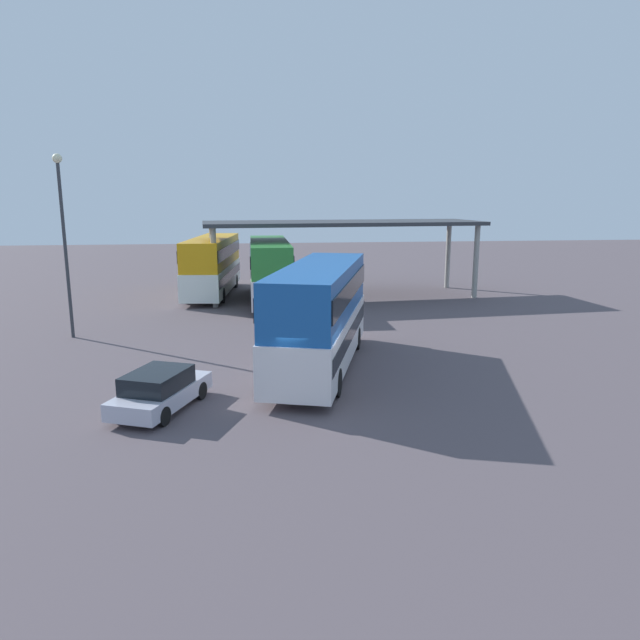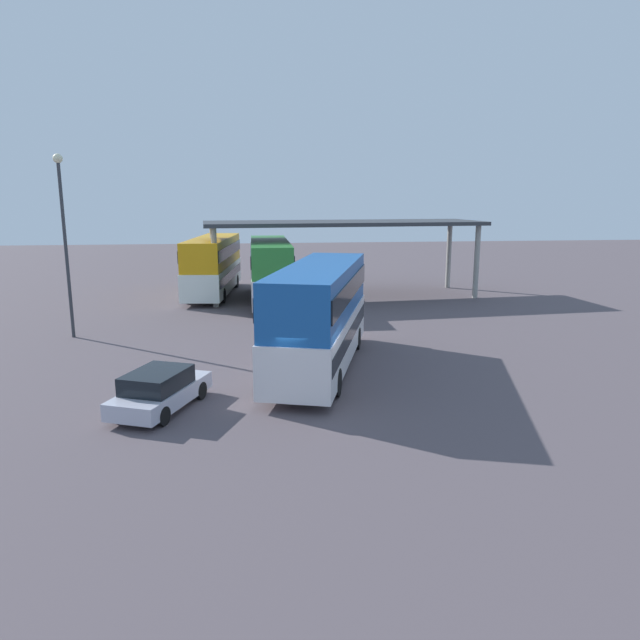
{
  "view_description": "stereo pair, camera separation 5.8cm",
  "coord_description": "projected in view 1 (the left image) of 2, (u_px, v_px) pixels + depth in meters",
  "views": [
    {
      "loc": [
        -2.02,
        -18.6,
        6.79
      ],
      "look_at": [
        0.73,
        3.84,
        2.0
      ],
      "focal_mm": 32.51,
      "sensor_mm": 36.0,
      "label": 1
    },
    {
      "loc": [
        -1.96,
        -18.6,
        6.79
      ],
      "look_at": [
        0.73,
        3.84,
        2.0
      ],
      "focal_mm": 32.51,
      "sensor_mm": 36.0,
      "label": 2
    }
  ],
  "objects": [
    {
      "name": "double_decker_main",
      "position": [
        320.0,
        313.0,
        23.05
      ],
      "size": [
        5.42,
        10.79,
        4.2
      ],
      "rotation": [
        0.0,
        0.0,
        1.28
      ],
      "color": "white",
      "rests_on": "ground_plane"
    },
    {
      "name": "parked_hatchback",
      "position": [
        160.0,
        390.0,
        18.76
      ],
      "size": [
        3.09,
        4.33,
        1.35
      ],
      "rotation": [
        0.0,
        0.0,
        1.18
      ],
      "color": "#B6B6C6",
      "rests_on": "ground_plane"
    },
    {
      "name": "depot_canopy",
      "position": [
        343.0,
        226.0,
        39.52
      ],
      "size": [
        19.21,
        7.29,
        5.2
      ],
      "rotation": [
        0.0,
        0.0,
        0.08
      ],
      "color": "#33353A",
      "rests_on": "ground_plane"
    },
    {
      "name": "double_decker_mid_row",
      "position": [
        270.0,
        268.0,
        38.16
      ],
      "size": [
        2.57,
        11.14,
        4.02
      ],
      "rotation": [
        0.0,
        0.0,
        1.57
      ],
      "color": "silver",
      "rests_on": "ground_plane"
    },
    {
      "name": "lamppost_tall",
      "position": [
        63.0,
        226.0,
        27.57
      ],
      "size": [
        0.44,
        0.44,
        8.79
      ],
      "color": "#33353A",
      "rests_on": "ground_plane"
    },
    {
      "name": "double_decker_near_canopy",
      "position": [
        212.0,
        264.0,
        40.77
      ],
      "size": [
        3.66,
        11.08,
        4.04
      ],
      "rotation": [
        0.0,
        0.0,
        1.46
      ],
      "color": "white",
      "rests_on": "ground_plane"
    },
    {
      "name": "ground_plane",
      "position": [
        312.0,
        401.0,
        19.71
      ],
      "size": [
        140.0,
        140.0,
        0.0
      ],
      "primitive_type": "plane",
      "color": "#54494F"
    }
  ]
}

